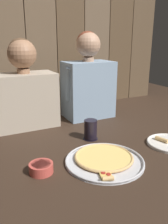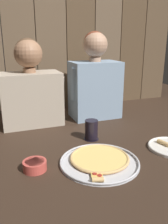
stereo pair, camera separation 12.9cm
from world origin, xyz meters
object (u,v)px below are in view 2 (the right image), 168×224
object	(u,v)px
dipping_bowl	(35,165)
drinking_glass	(91,130)
diner_right	(95,80)
pizza_tray	(99,160)
diner_left	(31,88)

from	to	relation	value
dipping_bowl	drinking_glass	bearing A→B (deg)	31.63
dipping_bowl	diner_right	size ratio (longest dim) A/B	0.17
pizza_tray	diner_left	world-z (taller)	diner_left
drinking_glass	pizza_tray	bearing A→B (deg)	-103.90
drinking_glass	diner_right	distance (m)	0.48
pizza_tray	dipping_bowl	distance (m)	0.30
drinking_glass	diner_left	size ratio (longest dim) A/B	0.21
drinking_glass	dipping_bowl	bearing A→B (deg)	-148.37
drinking_glass	dipping_bowl	distance (m)	0.43
dipping_bowl	diner_left	distance (m)	0.66
diner_left	diner_right	distance (m)	0.46
pizza_tray	diner_left	bearing A→B (deg)	108.25
drinking_glass	dipping_bowl	size ratio (longest dim) A/B	1.10
pizza_tray	diner_left	xyz separation A→B (m)	(-0.21, 0.65, 0.24)
pizza_tray	drinking_glass	size ratio (longest dim) A/B	3.22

